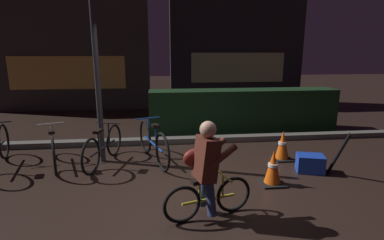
{
  "coord_description": "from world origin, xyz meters",
  "views": [
    {
      "loc": [
        -0.33,
        -4.27,
        2.06
      ],
      "look_at": [
        0.2,
        0.6,
        0.9
      ],
      "focal_mm": 27.92,
      "sensor_mm": 36.0,
      "label": 1
    }
  ],
  "objects_px": {
    "traffic_cone_near": "(273,168)",
    "traffic_cone_far": "(282,146)",
    "parked_bike_center_right": "(153,143)",
    "parked_bike_center_left": "(103,147)",
    "parked_bike_left_mid": "(53,148)",
    "street_post": "(98,85)",
    "cyclist": "(206,170)",
    "closed_umbrella": "(339,154)",
    "blue_crate": "(310,163)"
  },
  "relations": [
    {
      "from": "traffic_cone_near",
      "to": "parked_bike_center_right",
      "type": "bearing_deg",
      "value": 147.16
    },
    {
      "from": "parked_bike_left_mid",
      "to": "cyclist",
      "type": "xyz_separation_m",
      "value": [
        2.47,
        -1.99,
        0.29
      ]
    },
    {
      "from": "parked_bike_center_right",
      "to": "cyclist",
      "type": "distance_m",
      "value": 2.15
    },
    {
      "from": "street_post",
      "to": "traffic_cone_far",
      "type": "relative_size",
      "value": 5.03
    },
    {
      "from": "cyclist",
      "to": "closed_umbrella",
      "type": "relative_size",
      "value": 1.47
    },
    {
      "from": "street_post",
      "to": "cyclist",
      "type": "distance_m",
      "value": 2.79
    },
    {
      "from": "cyclist",
      "to": "closed_umbrella",
      "type": "height_order",
      "value": "cyclist"
    },
    {
      "from": "traffic_cone_far",
      "to": "closed_umbrella",
      "type": "distance_m",
      "value": 1.05
    },
    {
      "from": "parked_bike_center_left",
      "to": "parked_bike_center_right",
      "type": "bearing_deg",
      "value": -70.62
    },
    {
      "from": "street_post",
      "to": "blue_crate",
      "type": "relative_size",
      "value": 6.55
    },
    {
      "from": "parked_bike_left_mid",
      "to": "closed_umbrella",
      "type": "relative_size",
      "value": 1.79
    },
    {
      "from": "parked_bike_center_right",
      "to": "street_post",
      "type": "bearing_deg",
      "value": 65.22
    },
    {
      "from": "parked_bike_left_mid",
      "to": "street_post",
      "type": "bearing_deg",
      "value": -101.3
    },
    {
      "from": "parked_bike_left_mid",
      "to": "parked_bike_center_left",
      "type": "distance_m",
      "value": 0.89
    },
    {
      "from": "traffic_cone_near",
      "to": "traffic_cone_far",
      "type": "bearing_deg",
      "value": 60.37
    },
    {
      "from": "parked_bike_center_left",
      "to": "street_post",
      "type": "bearing_deg",
      "value": 33.37
    },
    {
      "from": "traffic_cone_far",
      "to": "cyclist",
      "type": "distance_m",
      "value": 2.57
    },
    {
      "from": "parked_bike_center_right",
      "to": "parked_bike_center_left",
      "type": "bearing_deg",
      "value": 74.98
    },
    {
      "from": "parked_bike_left_mid",
      "to": "blue_crate",
      "type": "height_order",
      "value": "parked_bike_left_mid"
    },
    {
      "from": "closed_umbrella",
      "to": "traffic_cone_near",
      "type": "bearing_deg",
      "value": -96.59
    },
    {
      "from": "parked_bike_center_right",
      "to": "traffic_cone_near",
      "type": "height_order",
      "value": "parked_bike_center_right"
    },
    {
      "from": "parked_bike_center_left",
      "to": "traffic_cone_near",
      "type": "relative_size",
      "value": 2.78
    },
    {
      "from": "parked_bike_center_right",
      "to": "traffic_cone_near",
      "type": "relative_size",
      "value": 2.95
    },
    {
      "from": "parked_bike_center_left",
      "to": "blue_crate",
      "type": "xyz_separation_m",
      "value": [
        3.59,
        -0.74,
        -0.18
      ]
    },
    {
      "from": "street_post",
      "to": "parked_bike_center_right",
      "type": "bearing_deg",
      "value": -5.69
    },
    {
      "from": "blue_crate",
      "to": "closed_umbrella",
      "type": "distance_m",
      "value": 0.49
    },
    {
      "from": "cyclist",
      "to": "traffic_cone_near",
      "type": "bearing_deg",
      "value": 19.1
    },
    {
      "from": "parked_bike_left_mid",
      "to": "cyclist",
      "type": "distance_m",
      "value": 3.19
    },
    {
      "from": "parked_bike_left_mid",
      "to": "blue_crate",
      "type": "distance_m",
      "value": 4.55
    },
    {
      "from": "traffic_cone_near",
      "to": "traffic_cone_far",
      "type": "distance_m",
      "value": 1.17
    },
    {
      "from": "street_post",
      "to": "blue_crate",
      "type": "height_order",
      "value": "street_post"
    },
    {
      "from": "blue_crate",
      "to": "closed_umbrella",
      "type": "relative_size",
      "value": 0.52
    },
    {
      "from": "traffic_cone_far",
      "to": "traffic_cone_near",
      "type": "bearing_deg",
      "value": -119.63
    },
    {
      "from": "traffic_cone_near",
      "to": "cyclist",
      "type": "relative_size",
      "value": 0.44
    },
    {
      "from": "parked_bike_center_left",
      "to": "parked_bike_center_right",
      "type": "relative_size",
      "value": 0.94
    },
    {
      "from": "cyclist",
      "to": "traffic_cone_far",
      "type": "bearing_deg",
      "value": 30.71
    },
    {
      "from": "blue_crate",
      "to": "closed_umbrella",
      "type": "height_order",
      "value": "closed_umbrella"
    },
    {
      "from": "parked_bike_center_right",
      "to": "blue_crate",
      "type": "xyz_separation_m",
      "value": [
        2.69,
        -0.81,
        -0.21
      ]
    },
    {
      "from": "closed_umbrella",
      "to": "parked_bike_left_mid",
      "type": "bearing_deg",
      "value": -116.01
    },
    {
      "from": "parked_bike_center_right",
      "to": "blue_crate",
      "type": "relative_size",
      "value": 3.71
    },
    {
      "from": "street_post",
      "to": "cyclist",
      "type": "xyz_separation_m",
      "value": [
        1.64,
        -2.11,
        -0.81
      ]
    },
    {
      "from": "street_post",
      "to": "traffic_cone_near",
      "type": "relative_size",
      "value": 5.22
    },
    {
      "from": "street_post",
      "to": "cyclist",
      "type": "bearing_deg",
      "value": -52.26
    },
    {
      "from": "street_post",
      "to": "parked_bike_center_left",
      "type": "height_order",
      "value": "street_post"
    },
    {
      "from": "street_post",
      "to": "cyclist",
      "type": "height_order",
      "value": "street_post"
    },
    {
      "from": "parked_bike_center_left",
      "to": "parked_bike_left_mid",
      "type": "bearing_deg",
      "value": 102.99
    },
    {
      "from": "parked_bike_center_left",
      "to": "closed_umbrella",
      "type": "height_order",
      "value": "closed_umbrella"
    },
    {
      "from": "traffic_cone_near",
      "to": "cyclist",
      "type": "xyz_separation_m",
      "value": [
        -1.18,
        -0.81,
        0.36
      ]
    },
    {
      "from": "traffic_cone_near",
      "to": "street_post",
      "type": "bearing_deg",
      "value": 155.24
    },
    {
      "from": "parked_bike_left_mid",
      "to": "parked_bike_center_right",
      "type": "relative_size",
      "value": 0.93
    }
  ]
}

